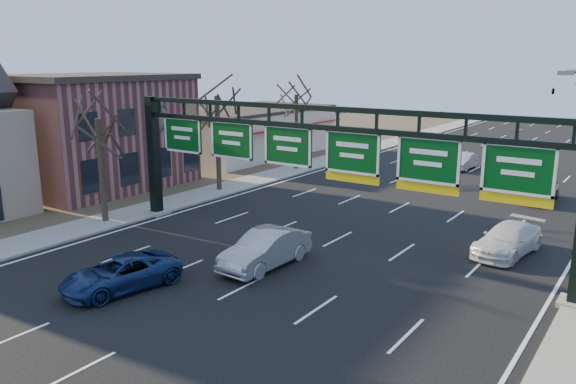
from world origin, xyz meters
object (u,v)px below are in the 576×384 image
Objects in this scene: sign_gantry at (322,159)px; car_white_wagon at (508,240)px; car_silver_sedan at (266,249)px; car_blue_suv at (121,273)px.

car_white_wagon is at bearing 31.16° from sign_gantry.
car_silver_sedan is at bearing -104.33° from sign_gantry.
sign_gantry is 4.99× the size of car_blue_suv.
car_silver_sedan is at bearing 70.71° from car_blue_suv.
sign_gantry is 4.91× the size of car_white_wagon.
sign_gantry is 5.18m from car_silver_sedan.
car_silver_sedan is (3.31, 5.53, 0.15)m from car_blue_suv.
sign_gantry is at bearing -140.45° from car_white_wagon.
sign_gantry is at bearing 76.55° from car_blue_suv.
sign_gantry is 4.85× the size of car_silver_sedan.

